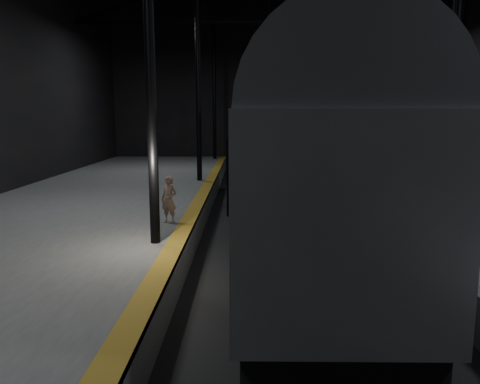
{
  "coord_description": "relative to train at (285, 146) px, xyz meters",
  "views": [
    {
      "loc": [
        -1.38,
        -16.09,
        4.38
      ],
      "look_at": [
        -1.57,
        -1.75,
        2.0
      ],
      "focal_mm": 35.0,
      "sensor_mm": 36.0,
      "label": 1
    }
  ],
  "objects": [
    {
      "name": "track",
      "position": [
        0.0,
        -0.64,
        -3.21
      ],
      "size": [
        2.4,
        43.0,
        0.24
      ],
      "color": "#3F3328",
      "rests_on": "ground"
    },
    {
      "name": "platform_left",
      "position": [
        -7.5,
        -0.64,
        -2.78
      ],
      "size": [
        9.0,
        43.8,
        1.0
      ],
      "primitive_type": "cube",
      "color": "#50504E",
      "rests_on": "ground"
    },
    {
      "name": "ground",
      "position": [
        0.0,
        -0.64,
        -3.28
      ],
      "size": [
        44.0,
        44.0,
        0.0
      ],
      "primitive_type": "plane",
      "color": "black",
      "rests_on": "ground"
    },
    {
      "name": "tactile_strip",
      "position": [
        -3.25,
        -0.64,
        -2.27
      ],
      "size": [
        0.5,
        43.8,
        0.01
      ],
      "primitive_type": "cube",
      "color": "olive",
      "rests_on": "platform_left"
    },
    {
      "name": "woman",
      "position": [
        -3.8,
        -2.34,
        -1.54
      ],
      "size": [
        0.64,
        0.55,
        1.49
      ],
      "primitive_type": "imported",
      "rotation": [
        0.0,
        0.0,
        -0.43
      ],
      "color": "#96715C",
      "rests_on": "platform_left"
    },
    {
      "name": "train",
      "position": [
        0.0,
        0.0,
        0.0
      ],
      "size": [
        3.29,
        22.0,
        5.88
      ],
      "color": "#A1A5A9",
      "rests_on": "ground"
    }
  ]
}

